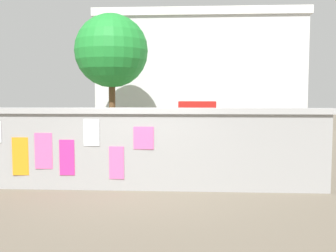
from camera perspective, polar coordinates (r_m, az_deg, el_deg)
name	(u,v)px	position (r m, az deg, el deg)	size (l,w,h in m)	color
ground	(167,143)	(16.04, -0.22, -2.67)	(60.00, 60.00, 0.00)	#6B6051
poster_wall	(144,148)	(8.02, -3.67, -3.36)	(7.96, 0.42, 1.76)	#969696
auto_rickshaw_truck	(227,130)	(12.64, 8.98, -0.55)	(3.64, 1.60, 1.85)	black
car_parked	(104,132)	(13.77, -9.69, -0.87)	(3.83, 1.76, 1.40)	black
motorcycle	(156,154)	(10.09, -1.82, -4.26)	(1.90, 0.56, 0.87)	black
bicycle_near	(36,161)	(10.13, -19.54, -5.05)	(1.70, 0.44, 0.95)	black
bicycle_far	(265,165)	(9.27, 14.59, -5.81)	(1.70, 0.44, 0.95)	black
person_walking	(85,134)	(10.52, -12.56, -1.14)	(0.40, 0.40, 1.62)	yellow
tree_roadside	(112,51)	(20.26, -8.63, 11.24)	(3.86, 3.86, 6.35)	brown
building_background	(199,71)	(26.74, 4.72, 8.35)	(13.73, 6.23, 7.59)	silver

